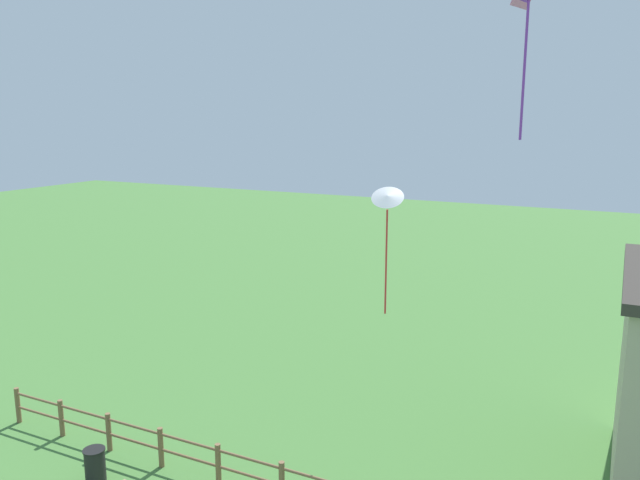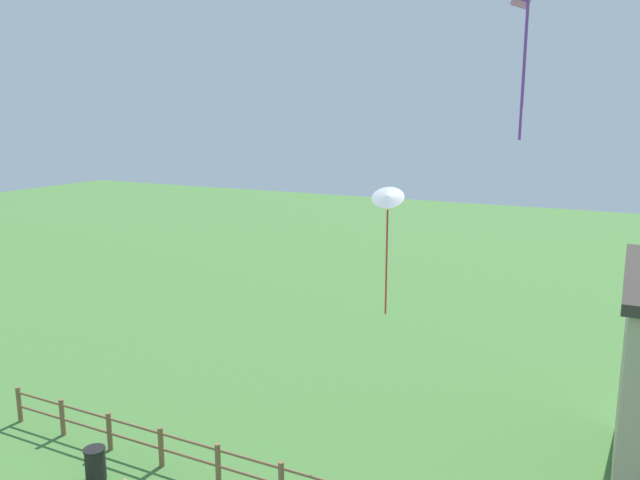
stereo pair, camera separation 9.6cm
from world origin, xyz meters
The scene contains 4 objects.
wooden_fence centered at (0.00, 7.33, 0.61)m, with size 18.00×0.14×1.08m.
trash_bin centered at (-4.62, 6.12, 0.43)m, with size 0.54×0.54×0.85m.
kite_white_delta centered at (1.01, 11.27, 6.60)m, with size 1.00×0.91×3.45m.
kite_purple_streamer centered at (4.68, 8.39, 10.60)m, with size 0.35×0.57×3.21m.
Camera 1 is at (6.57, -3.97, 8.91)m, focal length 35.00 mm.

